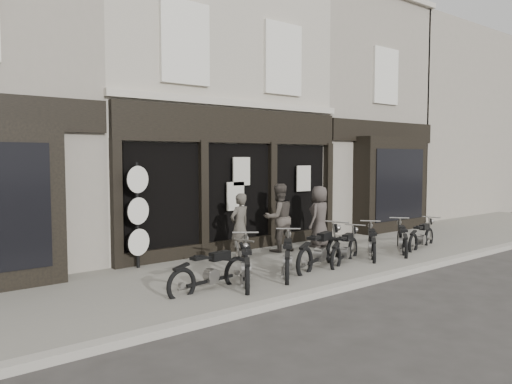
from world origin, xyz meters
TOP-DOWN VIEW (x-y plane):
  - ground_plane at (0.00, 0.00)m, footprint 90.00×90.00m
  - pavement at (0.00, 0.90)m, footprint 30.00×4.20m
  - kerb at (0.00, -1.25)m, footprint 30.00×0.25m
  - central_building at (0.00, 5.95)m, footprint 7.30×6.22m
  - neighbour_right at (6.35, 5.90)m, footprint 5.60×6.73m
  - filler_right at (14.50, 6.00)m, footprint 11.00×6.00m
  - motorcycle_0 at (-2.78, 0.09)m, footprint 2.03×0.57m
  - motorcycle_1 at (-1.94, 0.09)m, footprint 1.46×1.80m
  - motorcycle_2 at (-0.82, 0.09)m, footprint 1.59×1.66m
  - motorcycle_3 at (0.21, 0.12)m, footprint 2.15×1.03m
  - motorcycle_4 at (1.04, 0.10)m, footprint 1.83×1.03m
  - motorcycle_5 at (2.15, 0.17)m, footprint 1.59×1.45m
  - motorcycle_6 at (3.23, 0.02)m, footprint 1.62×1.46m
  - motorcycle_7 at (4.19, 0.05)m, footprint 1.87×0.74m
  - man_left at (-0.64, 2.03)m, footprint 0.64×0.47m
  - man_centre at (0.73, 2.13)m, footprint 0.98×0.82m
  - man_right at (2.06, 1.92)m, footprint 0.97×0.79m
  - advert_sign_post at (-3.06, 2.63)m, footprint 0.60×0.39m

SIDE VIEW (x-z plane):
  - ground_plane at x=0.00m, z-range 0.00..0.00m
  - pavement at x=0.00m, z-range 0.00..0.12m
  - kerb at x=0.00m, z-range 0.00..0.13m
  - motorcycle_7 at x=4.19m, z-range -0.09..0.82m
  - motorcycle_5 at x=2.15m, z-range -0.10..0.83m
  - motorcycle_4 at x=1.04m, z-range -0.10..0.84m
  - motorcycle_6 at x=3.23m, z-range -0.10..0.85m
  - motorcycle_0 at x=-2.78m, z-range -0.10..0.87m
  - motorcycle_2 at x=-0.82m, z-range -0.10..0.89m
  - motorcycle_1 at x=-1.94m, z-range -0.10..0.90m
  - motorcycle_3 at x=0.21m, z-range -0.11..0.96m
  - man_left at x=-0.64m, z-range 0.12..1.74m
  - man_right at x=2.06m, z-range 0.12..1.83m
  - man_centre at x=0.73m, z-range 0.12..1.93m
  - advert_sign_post at x=-3.06m, z-range -0.03..2.48m
  - neighbour_right at x=6.35m, z-range -0.13..8.21m
  - central_building at x=0.00m, z-range -0.09..8.25m
  - filler_right at x=14.50m, z-range 0.00..8.20m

